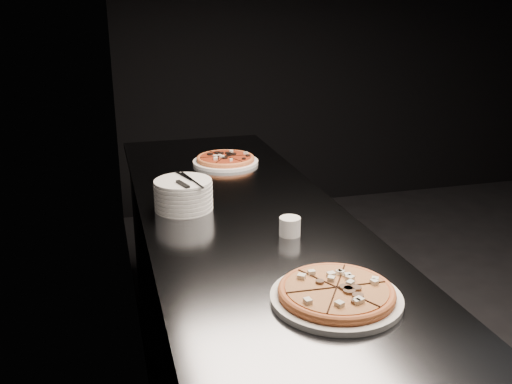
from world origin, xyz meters
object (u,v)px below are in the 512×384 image
object	(u,v)px
plate_stack	(183,195)
cutlery	(186,181)
counter	(247,326)
pizza_mushroom	(336,294)
pizza_tomato	(226,160)
ramekin	(290,226)

from	to	relation	value
plate_stack	cutlery	bearing A→B (deg)	-62.38
counter	pizza_mushroom	size ratio (longest dim) A/B	7.10
pizza_tomato	cutlery	xyz separation A→B (m)	(-0.27, -0.57, 0.09)
pizza_mushroom	pizza_tomato	xyz separation A→B (m)	(0.00, 1.34, -0.00)
pizza_mushroom	cutlery	size ratio (longest dim) A/B	1.51
counter	ramekin	bearing A→B (deg)	-66.26
counter	ramekin	distance (m)	0.54
plate_stack	cutlery	world-z (taller)	cutlery
plate_stack	cutlery	xyz separation A→B (m)	(0.01, -0.02, 0.06)
pizza_mushroom	ramekin	bearing A→B (deg)	87.06
counter	plate_stack	distance (m)	0.57
counter	pizza_tomato	bearing A→B (deg)	83.72
counter	plate_stack	world-z (taller)	plate_stack
counter	pizza_tomato	world-z (taller)	pizza_tomato
pizza_mushroom	cutlery	distance (m)	0.82
plate_stack	ramekin	world-z (taller)	plate_stack
ramekin	pizza_tomato	bearing A→B (deg)	91.16
counter	cutlery	xyz separation A→B (m)	(-0.20, 0.11, 0.57)
pizza_tomato	cutlery	bearing A→B (deg)	-115.59
pizza_mushroom	ramekin	size ratio (longest dim) A/B	4.86
pizza_mushroom	pizza_tomato	bearing A→B (deg)	89.81
pizza_tomato	ramekin	bearing A→B (deg)	-88.84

